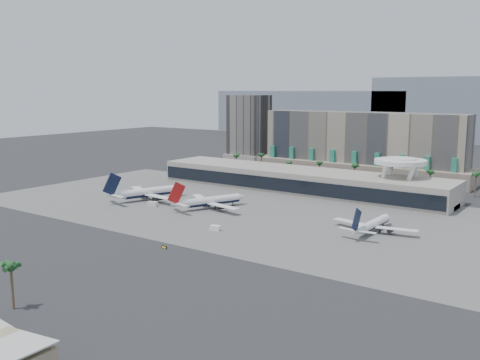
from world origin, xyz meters
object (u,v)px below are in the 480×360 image
Objects in this scene: airliner_left at (148,192)px; airliner_right at (373,224)px; service_vehicle_a at (153,204)px; taxiway_sign at (164,247)px; service_vehicle_b at (215,228)px; airliner_centre at (210,201)px.

airliner_left reaches higher than airliner_right.
service_vehicle_a reaches higher than taxiway_sign.
service_vehicle_a is 72.06m from taxiway_sign.
service_vehicle_a is 1.20× the size of service_vehicle_b.
service_vehicle_b reaches higher than taxiway_sign.
taxiway_sign is (53.26, -48.54, -0.65)m from service_vehicle_a.
airliner_right reaches higher than service_vehicle_b.
service_vehicle_b is 1.75× the size of taxiway_sign.
service_vehicle_a reaches higher than service_vehicle_b.
airliner_right is at bearing 53.28° from taxiway_sign.
taxiway_sign is (66.14, -58.50, -3.52)m from airliner_left.
airliner_left is 16.54m from service_vehicle_a.
airliner_right reaches higher than service_vehicle_a.
airliner_centre reaches higher than service_vehicle_b.
service_vehicle_a is at bearing -18.77° from airliner_left.
service_vehicle_a is 55.86m from service_vehicle_b.
airliner_left is 1.12× the size of airliner_centre.
airliner_left is 71.55m from service_vehicle_b.
airliner_right is at bearing 25.00° from airliner_centre.
airliner_left is at bearing 140.92° from taxiway_sign.
airliner_centre is 8.37× the size of service_vehicle_a.
service_vehicle_a is at bearing -131.15° from airliner_centre.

